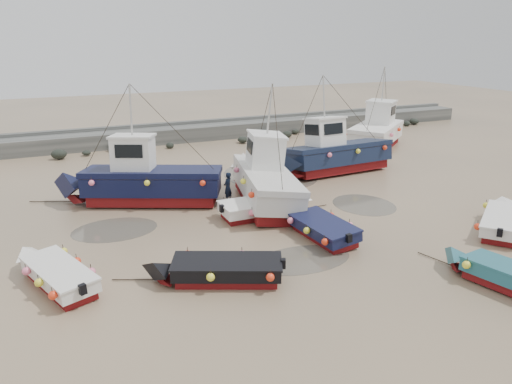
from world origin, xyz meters
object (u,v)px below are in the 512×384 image
dinghy_4 (217,268)px  cabin_boat_0 (141,179)px  dinghy_1 (320,224)px  cabin_boat_3 (378,130)px  cabin_boat_1 (262,178)px  dinghy_2 (503,272)px  cabin_boat_2 (332,153)px  dinghy_3 (504,218)px  person (228,202)px  dinghy_5 (264,205)px  dinghy_0 (56,270)px

dinghy_4 → cabin_boat_0: bearing=28.0°
dinghy_1 → cabin_boat_3: bearing=42.7°
dinghy_4 → cabin_boat_1: 9.32m
dinghy_2 → cabin_boat_2: bearing=66.9°
dinghy_3 → person: 13.55m
dinghy_1 → dinghy_3: same height
dinghy_5 → dinghy_3: bearing=56.1°
dinghy_5 → cabin_boat_2: cabin_boat_2 is taller
dinghy_2 → cabin_boat_3: (10.67, 20.92, 0.80)m
dinghy_1 → dinghy_0: bearing=177.2°
cabin_boat_2 → dinghy_4: bearing=128.9°
cabin_boat_3 → person: bearing=-101.3°
dinghy_0 → cabin_boat_1: bearing=8.3°
cabin_boat_1 → dinghy_0: bearing=-139.5°
cabin_boat_1 → cabin_boat_0: bearing=171.5°
dinghy_5 → dinghy_1: bearing=18.7°
cabin_boat_2 → person: cabin_boat_2 is taller
dinghy_0 → cabin_boat_2: cabin_boat_2 is taller
dinghy_2 → dinghy_5: size_ratio=0.93×
dinghy_0 → dinghy_4: same height
dinghy_2 → dinghy_3: size_ratio=0.97×
dinghy_1 → cabin_boat_0: 10.06m
dinghy_3 → cabin_boat_0: 17.93m
dinghy_5 → person: 2.95m
dinghy_0 → cabin_boat_1: 12.01m
dinghy_2 → person: size_ratio=3.41×
person → cabin_boat_2: bearing=160.4°
dinghy_1 → cabin_boat_3: cabin_boat_3 is taller
dinghy_5 → cabin_boat_2: size_ratio=0.58×
dinghy_1 → dinghy_3: bearing=-21.7°
dinghy_0 → person: 10.92m
dinghy_1 → dinghy_4: (-5.66, -2.12, -0.01)m
cabin_boat_1 → person: bearing=170.4°
dinghy_0 → dinghy_3: (19.13, -2.90, -0.01)m
dinghy_0 → cabin_boat_3: bearing=10.9°
dinghy_5 → cabin_boat_0: bearing=-131.6°
dinghy_3 → cabin_boat_0: (-14.35, 10.72, 0.80)m
dinghy_4 → dinghy_5: 7.12m
dinghy_1 → cabin_boat_2: bearing=52.1°
dinghy_2 → person: (-5.43, 12.87, -0.55)m
dinghy_4 → cabin_boat_1: bearing=-10.4°
dinghy_1 → cabin_boat_2: 10.81m
dinghy_0 → dinghy_5: 10.39m
cabin_boat_3 → dinghy_4: bearing=-88.3°
person → dinghy_4: bearing=28.8°
dinghy_3 → cabin_boat_1: bearing=-170.2°
dinghy_4 → dinghy_5: size_ratio=1.00×
cabin_boat_0 → person: cabin_boat_0 is taller
dinghy_0 → dinghy_2: size_ratio=1.06×
dinghy_2 → dinghy_4: (-9.13, 4.57, -0.01)m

